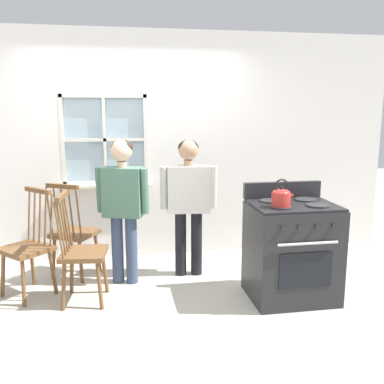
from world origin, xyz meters
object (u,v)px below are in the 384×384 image
at_px(potted_plant, 122,178).
at_px(person_teen_center, 189,194).
at_px(kettle, 281,197).
at_px(chair_near_wall, 28,248).
at_px(chair_center_cluster, 74,234).
at_px(chair_by_window, 81,253).
at_px(stove, 291,250).
at_px(person_elderly_left, 123,197).

bearing_deg(potted_plant, person_teen_center, -44.26).
xyz_separation_m(kettle, potted_plant, (-1.39, 1.55, -0.03)).
distance_m(chair_near_wall, chair_center_cluster, 0.57).
bearing_deg(kettle, chair_by_window, 168.04).
bearing_deg(potted_plant, kettle, -48.15).
height_order(chair_by_window, potted_plant, potted_plant).
relative_size(chair_by_window, potted_plant, 3.78).
distance_m(chair_by_window, stove, 1.98).
bearing_deg(person_elderly_left, kettle, -11.55).
bearing_deg(potted_plant, person_elderly_left, -89.93).
height_order(chair_center_cluster, kettle, kettle).
bearing_deg(chair_by_window, potted_plant, -12.68).
relative_size(chair_center_cluster, kettle, 4.21).
xyz_separation_m(chair_by_window, stove, (1.96, -0.25, 0.00)).
height_order(chair_near_wall, potted_plant, potted_plant).
bearing_deg(person_teen_center, potted_plant, 140.39).
bearing_deg(chair_center_cluster, stove, -173.71).
xyz_separation_m(person_elderly_left, kettle, (1.38, -0.77, 0.11)).
height_order(person_elderly_left, potted_plant, person_elderly_left).
xyz_separation_m(chair_by_window, chair_center_cluster, (-0.13, 0.67, 0.00)).
bearing_deg(person_teen_center, stove, -35.77).
bearing_deg(person_elderly_left, stove, -4.72).
bearing_deg(person_teen_center, person_elderly_left, -166.88).
relative_size(chair_by_window, person_teen_center, 0.70).
bearing_deg(person_elderly_left, chair_by_window, -118.34).
relative_size(chair_near_wall, person_teen_center, 0.70).
height_order(chair_by_window, chair_center_cluster, same).
distance_m(stove, potted_plant, 2.17).
relative_size(stove, kettle, 4.39).
bearing_deg(chair_near_wall, kettle, 30.98).
distance_m(chair_center_cluster, potted_plant, 0.90).
bearing_deg(stove, chair_by_window, 172.83).
distance_m(person_elderly_left, kettle, 1.59).
bearing_deg(kettle, stove, 36.67).
xyz_separation_m(chair_center_cluster, kettle, (1.92, -1.05, 0.55)).
xyz_separation_m(chair_center_cluster, stove, (2.09, -0.91, 0.00)).
bearing_deg(person_elderly_left, chair_center_cluster, 170.00).
distance_m(person_elderly_left, potted_plant, 0.78).
bearing_deg(person_teen_center, chair_center_cluster, 176.55).
relative_size(chair_by_window, chair_center_cluster, 1.00).
height_order(kettle, potted_plant, kettle).
relative_size(person_elderly_left, stove, 1.38).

